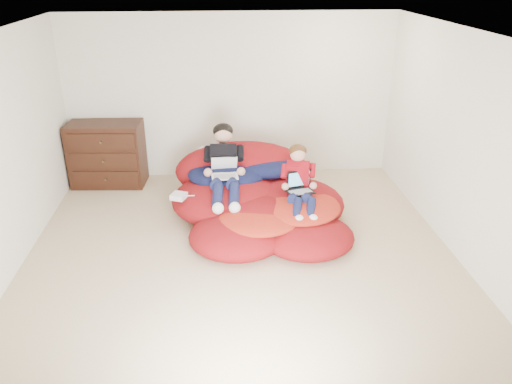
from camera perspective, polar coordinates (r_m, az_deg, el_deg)
The scene contains 9 objects.
room_shell at distance 5.83m, azimuth -1.79°, elevation -5.17°, with size 5.10×5.10×2.77m.
dresser at distance 7.90m, azimuth -16.63°, elevation 4.17°, with size 1.12×0.64×0.97m.
beanbag_pile at distance 6.63m, azimuth 0.06°, elevation -0.82°, with size 2.30×2.45×0.89m.
cream_pillow at distance 7.20m, azimuth -5.33°, elevation 4.27°, with size 0.43×0.27×0.27m, color beige.
older_boy at distance 6.63m, azimuth -3.65°, elevation 3.36°, with size 0.39×1.28×0.81m.
younger_boy at distance 6.30m, azimuth 5.00°, elevation 1.43°, with size 0.38×0.93×0.73m.
laptop_white at distance 6.57m, azimuth -3.62°, elevation 2.48°, with size 0.35×0.38×0.23m.
laptop_black at distance 6.31m, azimuth 5.01°, elevation 0.70°, with size 0.38×0.33×0.24m.
power_adapter at distance 6.43m, azimuth -8.82°, elevation -0.47°, with size 0.18×0.18×0.07m, color silver.
Camera 1 is at (-0.23, -5.05, 3.13)m, focal length 35.00 mm.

